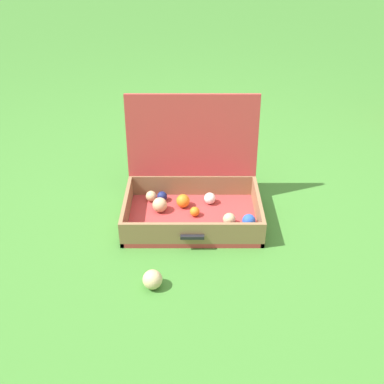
% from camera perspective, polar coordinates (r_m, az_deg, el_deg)
% --- Properties ---
extents(ground_plane, '(16.00, 16.00, 0.00)m').
position_cam_1_polar(ground_plane, '(2.36, 1.93, -3.04)').
color(ground_plane, '#3D7A2D').
extents(open_suitcase, '(0.68, 0.52, 0.58)m').
position_cam_1_polar(open_suitcase, '(2.32, 0.01, 0.06)').
color(open_suitcase, '#B23838').
rests_on(open_suitcase, ground).
extents(stray_ball_on_grass, '(0.08, 0.08, 0.08)m').
position_cam_1_polar(stray_ball_on_grass, '(1.95, -4.98, -10.83)').
color(stray_ball_on_grass, '#D1B784').
rests_on(stray_ball_on_grass, ground).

